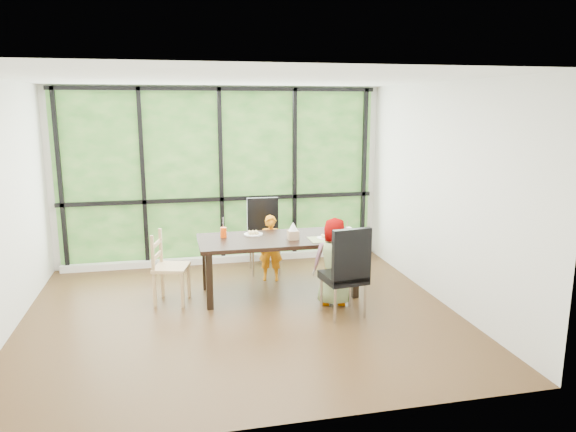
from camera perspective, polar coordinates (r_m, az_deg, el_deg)
The scene contains 23 objects.
ground at distance 6.36m, azimuth -5.01°, elevation -10.52°, with size 5.00×5.00×0.00m, color black.
back_wall at distance 8.18m, azimuth -7.27°, elevation 4.31°, with size 5.00×5.00×0.00m, color silver.
foliage_backdrop at distance 8.17m, azimuth -7.25°, elevation 4.29°, with size 4.80×0.02×2.65m, color #24501D.
window_mullions at distance 8.13m, azimuth -7.23°, elevation 4.26°, with size 4.80×0.06×2.65m, color black, non-canonical shape.
window_sill at distance 8.36m, azimuth -6.97°, elevation -4.64°, with size 4.80×0.12×0.10m, color silver.
dining_table at distance 6.88m, azimuth -1.00°, elevation -5.37°, with size 2.04×0.92×0.75m, color black.
chair_window_leather at distance 7.70m, azimuth -2.56°, elevation -2.22°, with size 0.46×0.46×1.08m, color black.
chair_interior_leather at distance 6.17m, azimuth 6.00°, elevation -5.89°, with size 0.46×0.46×1.08m, color black.
chair_end_beech at distance 6.72m, azimuth -12.48°, elevation -5.44°, with size 0.42×0.40×0.90m, color tan.
child_toddler at distance 7.38m, azimuth -1.86°, elevation -3.47°, with size 0.34×0.22×0.93m, color orange.
child_older at distance 6.50m, azimuth 5.15°, elevation -4.92°, with size 0.53×0.34×1.08m, color gray.
placemat at distance 6.71m, azimuth 4.18°, elevation -2.51°, with size 0.44×0.32×0.01m, color tan.
plate_far at distance 6.94m, azimuth -3.76°, elevation -1.98°, with size 0.25×0.25×0.02m, color white.
plate_near at distance 6.75m, azimuth 4.03°, elevation -2.39°, with size 0.21×0.21×0.01m, color white.
orange_cup at distance 6.83m, azimuth -6.98°, elevation -1.77°, with size 0.08×0.08×0.13m, color #FF4E09.
green_cup at distance 6.72m, azimuth 6.35°, elevation -2.08°, with size 0.07×0.07×0.11m, color #60C038.
white_mug at distance 7.07m, azimuth 6.57°, elevation -1.52°, with size 0.07×0.07×0.08m, color white.
tissue_box at distance 6.69m, azimuth 0.56°, elevation -2.05°, with size 0.13×0.13×0.11m, color tan.
crepe_rolls_far at distance 6.93m, azimuth -3.76°, elevation -1.77°, with size 0.15×0.12×0.04m, color tan, non-canonical shape.
crepe_rolls_near at distance 6.74m, azimuth 4.04°, elevation -2.18°, with size 0.10×0.12×0.04m, color tan, non-canonical shape.
straw_white at distance 6.81m, azimuth -7.00°, elevation -0.91°, with size 0.01×0.01×0.20m, color white.
straw_pink at distance 6.70m, azimuth 6.37°, elevation -1.30°, with size 0.01×0.01×0.20m, color pink.
tissue at distance 6.66m, azimuth 0.56°, elevation -1.12°, with size 0.12×0.12×0.11m, color white.
Camera 1 is at (-0.73, -5.83, 2.42)m, focal length 32.95 mm.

